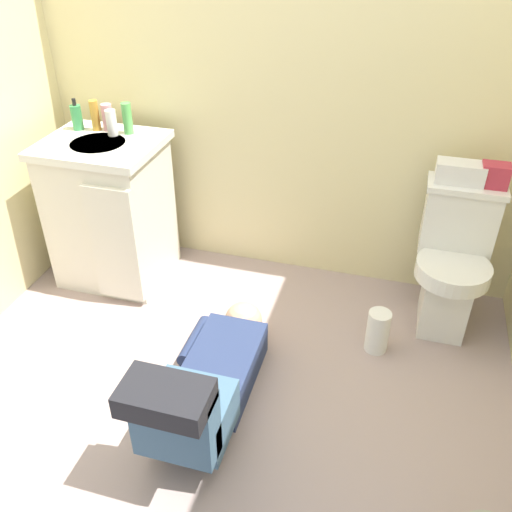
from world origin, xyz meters
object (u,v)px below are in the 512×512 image
at_px(tissue_box, 460,172).
at_px(bottle_amber, 95,115).
at_px(person_plumber, 206,382).
at_px(bottle_white, 112,123).
at_px(bottle_pink, 107,117).
at_px(bottle_green, 127,118).
at_px(paper_towel_roll, 378,331).
at_px(toilet, 452,262).
at_px(soap_dispenser, 77,117).
at_px(vanity_cabinet, 111,211).
at_px(toiletry_bag, 495,175).
at_px(faucet, 111,122).

height_order(tissue_box, bottle_amber, bottle_amber).
xyz_separation_m(person_plumber, bottle_white, (-0.83, 0.94, 0.71)).
relative_size(bottle_pink, bottle_green, 0.86).
height_order(person_plumber, paper_towel_roll, person_plumber).
relative_size(toilet, paper_towel_roll, 3.33).
distance_m(soap_dispenser, bottle_pink, 0.17).
distance_m(toilet, person_plumber, 1.34).
distance_m(vanity_cabinet, toiletry_bag, 1.96).
height_order(person_plumber, bottle_amber, bottle_amber).
bearing_deg(soap_dispenser, person_plumber, -42.60).
height_order(person_plumber, soap_dispenser, soap_dispenser).
height_order(person_plumber, bottle_pink, bottle_pink).
distance_m(faucet, bottle_amber, 0.09).
relative_size(tissue_box, paper_towel_roll, 0.98).
bearing_deg(bottle_amber, tissue_box, 0.83).
height_order(faucet, bottle_white, bottle_white).
height_order(person_plumber, tissue_box, tissue_box).
height_order(tissue_box, bottle_white, bottle_white).
relative_size(bottle_amber, bottle_green, 0.98).
relative_size(bottle_white, bottle_green, 0.82).
relative_size(toilet, bottle_pink, 5.37).
height_order(faucet, tissue_box, faucet).
bearing_deg(toilet, soap_dispenser, 178.68).
distance_m(toilet, bottle_white, 1.86).
bearing_deg(person_plumber, bottle_pink, 131.54).
xyz_separation_m(tissue_box, bottle_white, (-1.74, -0.07, 0.09)).
distance_m(person_plumber, bottle_green, 1.44).
height_order(toiletry_bag, bottle_white, bottle_white).
xyz_separation_m(person_plumber, toiletry_bag, (1.06, 1.01, 0.63)).
height_order(toilet, person_plumber, toilet).
bearing_deg(tissue_box, toilet, -63.57).
distance_m(vanity_cabinet, paper_towel_roll, 1.56).
xyz_separation_m(bottle_amber, paper_towel_roll, (1.60, -0.38, -0.79)).
xyz_separation_m(vanity_cabinet, bottle_pink, (-0.03, 0.16, 0.47)).
bearing_deg(bottle_white, bottle_pink, 132.50).
bearing_deg(soap_dispenser, bottle_amber, 10.02).
relative_size(toiletry_bag, bottle_pink, 0.89).
xyz_separation_m(faucet, person_plumber, (0.86, -0.98, -0.69)).
height_order(vanity_cabinet, person_plumber, vanity_cabinet).
bearing_deg(person_plumber, tissue_box, 47.78).
distance_m(vanity_cabinet, faucet, 0.47).
xyz_separation_m(vanity_cabinet, bottle_green, (0.09, 0.15, 0.48)).
height_order(toilet, toiletry_bag, toiletry_bag).
xyz_separation_m(tissue_box, toiletry_bag, (0.15, 0.00, 0.01)).
relative_size(tissue_box, bottle_green, 1.35).
bearing_deg(toilet, paper_towel_roll, -133.20).
bearing_deg(soap_dispenser, toiletry_bag, 1.21).
distance_m(toilet, vanity_cabinet, 1.81).
bearing_deg(bottle_white, toilet, -0.67).
height_order(faucet, soap_dispenser, soap_dispenser).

